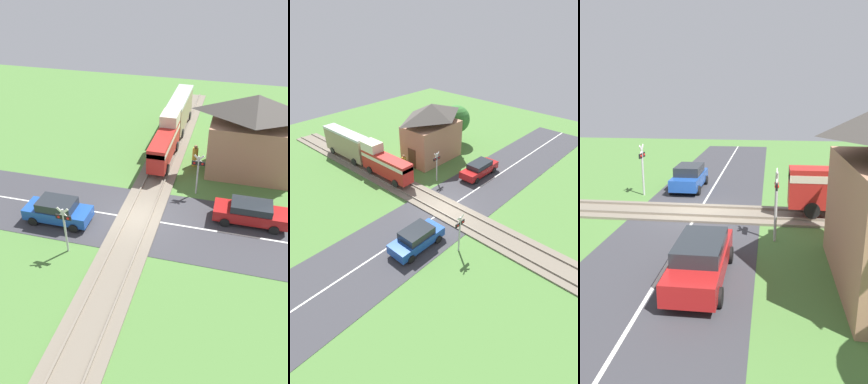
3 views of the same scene
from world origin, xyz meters
TOP-DOWN VIEW (x-y plane):
  - ground_plane at (0.00, 0.00)m, footprint 60.00×60.00m
  - road_surface at (0.00, 0.00)m, footprint 48.00×6.40m
  - track_bed at (0.00, 0.00)m, footprint 2.80×48.00m
  - car_near_crossing at (-4.83, -1.44)m, footprint 4.17×1.85m
  - car_far_side at (6.82, 1.44)m, footprint 4.51×1.79m
  - crossing_signal_west_approach at (-3.11, -3.87)m, footprint 0.90×0.18m
  - crossing_signal_east_approach at (3.11, 3.87)m, footprint 0.90×0.18m

SIDE VIEW (x-z plane):
  - ground_plane at x=0.00m, z-range 0.00..0.00m
  - road_surface at x=0.00m, z-range 0.00..0.02m
  - track_bed at x=0.00m, z-range -0.05..0.19m
  - car_far_side at x=6.82m, z-range 0.05..1.51m
  - car_near_crossing at x=-4.83m, z-range 0.03..1.59m
  - crossing_signal_west_approach at x=-3.11m, z-range 0.43..3.49m
  - crossing_signal_east_approach at x=3.11m, z-range 0.43..3.49m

